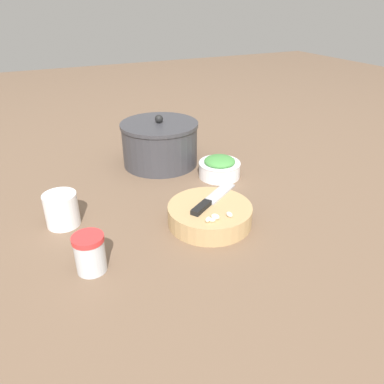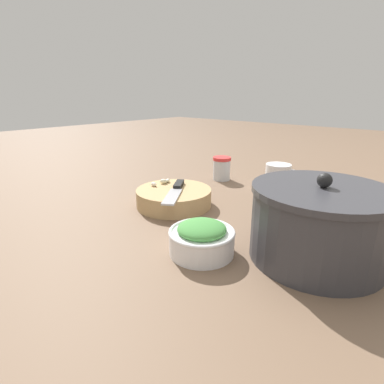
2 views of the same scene
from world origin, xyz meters
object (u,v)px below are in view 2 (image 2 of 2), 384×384
at_px(cutting_board, 174,197).
at_px(garlic_cloves, 162,182).
at_px(herb_bowl, 202,238).
at_px(coffee_mug, 278,177).
at_px(spice_jar, 222,168).
at_px(stock_pot, 318,223).
at_px(chef_knife, 176,190).

height_order(cutting_board, garlic_cloves, garlic_cloves).
relative_size(herb_bowl, coffee_mug, 1.16).
bearing_deg(garlic_cloves, coffee_mug, 146.00).
distance_m(spice_jar, stock_pot, 0.60).
relative_size(chef_knife, herb_bowl, 1.32).
xyz_separation_m(herb_bowl, spice_jar, (-0.49, -0.30, 0.01)).
bearing_deg(stock_pot, spice_jar, -125.85).
bearing_deg(spice_jar, chef_knife, 13.35).
bearing_deg(chef_knife, cutting_board, -66.82).
bearing_deg(chef_knife, herb_bowl, 112.36).
bearing_deg(cutting_board, stock_pot, 86.55).
bearing_deg(spice_jar, garlic_cloves, -1.15).
bearing_deg(garlic_cloves, spice_jar, 178.85).
bearing_deg(spice_jar, stock_pot, 54.15).
relative_size(garlic_cloves, spice_jar, 0.87).
relative_size(herb_bowl, stock_pot, 0.52).
distance_m(cutting_board, coffee_mug, 0.39).
bearing_deg(stock_pot, garlic_cloves, -94.81).
xyz_separation_m(spice_jar, coffee_mug, (-0.03, 0.22, -0.00)).
xyz_separation_m(spice_jar, stock_pot, (0.35, 0.48, 0.03)).
bearing_deg(garlic_cloves, herb_bowl, 59.66).
bearing_deg(garlic_cloves, stock_pot, 85.19).
bearing_deg(coffee_mug, herb_bowl, 8.60).
bearing_deg(spice_jar, coffee_mug, 97.25).
xyz_separation_m(cutting_board, garlic_cloves, (-0.02, -0.06, 0.03)).
bearing_deg(herb_bowl, chef_knife, -124.21).
distance_m(herb_bowl, stock_pot, 0.23).
relative_size(chef_knife, spice_jar, 2.06).
bearing_deg(herb_bowl, spice_jar, -148.47).
relative_size(cutting_board, garlic_cloves, 2.88).
relative_size(spice_jar, stock_pot, 0.33).
xyz_separation_m(cutting_board, stock_pot, (0.03, 0.42, 0.05)).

